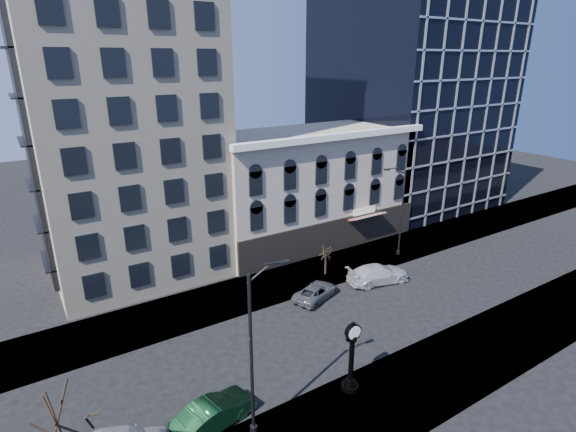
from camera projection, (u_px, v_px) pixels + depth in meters
ground at (294, 340)px, 32.49m from camera, size 160.00×160.00×0.00m
sidewalk_far at (244, 293)px, 38.84m from camera, size 160.00×6.00×0.12m
sidewalk_near at (369, 409)px, 26.10m from camera, size 160.00×6.00×0.12m
cream_tower at (113, 58)px, 38.01m from camera, size 15.90×15.40×42.50m
victorian_row at (307, 187)px, 49.21m from camera, size 22.60×11.19×12.50m
glass_office at (408, 100)px, 60.63m from camera, size 20.00×20.15×28.00m
street_clock at (351, 359)px, 26.91m from camera, size 1.08×1.08×4.76m
street_lamp_near at (263, 306)px, 22.16m from camera, size 2.62×0.47×10.11m
street_lamp_far at (397, 188)px, 44.00m from camera, size 2.30×1.17×9.42m
bare_tree_near at (72, 414)px, 18.09m from camera, size 4.36×4.36×7.49m
bare_tree_far at (326, 250)px, 41.45m from camera, size 1.88×1.88×3.23m
car_near_b at (214, 414)px, 24.73m from camera, size 5.16×2.74×1.62m
car_far_a at (316, 292)px, 37.94m from camera, size 5.06×3.59×1.28m
car_far_b at (378, 274)px, 40.66m from camera, size 6.18×3.48×1.69m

